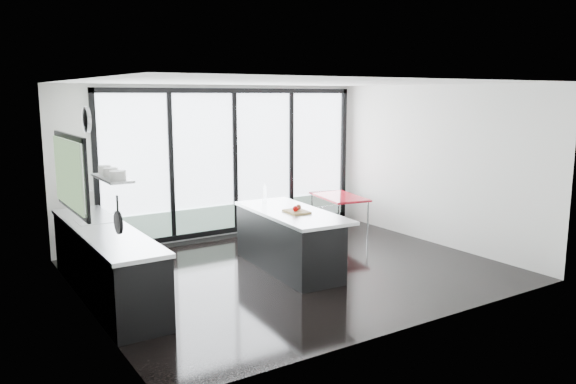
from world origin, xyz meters
TOP-DOWN VIEW (x-y plane):
  - floor at (0.00, 0.00)m, footprint 6.00×5.00m
  - ceiling at (0.00, 0.00)m, footprint 6.00×5.00m
  - wall_back at (0.27, 2.47)m, footprint 6.00×0.09m
  - wall_front at (0.00, -2.50)m, footprint 6.00×0.00m
  - wall_left at (-2.97, 0.27)m, footprint 0.26×5.00m
  - wall_right at (3.00, 0.00)m, footprint 0.00×5.00m
  - counter_cabinets at (-2.67, 0.40)m, footprint 0.69×3.24m
  - island at (-0.03, 0.11)m, footprint 1.08×2.26m
  - bar_stool_near at (0.78, -0.01)m, footprint 0.46×0.46m
  - bar_stool_far at (0.79, 0.23)m, footprint 0.45×0.45m
  - red_table at (2.16, 1.66)m, footprint 0.94×1.38m

SIDE VIEW (x-z plane):
  - floor at x=0.00m, z-range 0.00..0.00m
  - bar_stool_far at x=0.79m, z-range 0.00..0.64m
  - red_table at x=2.16m, z-range 0.00..0.68m
  - bar_stool_near at x=0.78m, z-range 0.00..0.68m
  - island at x=-0.03m, z-range -0.13..1.04m
  - counter_cabinets at x=-2.67m, z-range -0.22..1.14m
  - wall_back at x=0.27m, z-range -0.13..2.67m
  - wall_front at x=0.00m, z-range 0.00..2.80m
  - wall_right at x=3.00m, z-range 0.00..2.80m
  - wall_left at x=-2.97m, z-range 0.16..2.96m
  - ceiling at x=0.00m, z-range 2.80..2.80m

